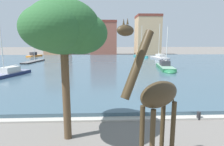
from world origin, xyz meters
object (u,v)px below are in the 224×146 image
giraffe_statue (157,98)px  sailboat_navy (4,75)px  sailboat_teal (141,56)px  mooring_bollard (199,116)px  shade_tree (65,30)px  sailboat_orange (35,56)px  sailboat_grey (158,58)px  sailboat_green (166,68)px  sailboat_black (35,62)px

giraffe_statue → sailboat_navy: size_ratio=0.59×
sailboat_teal → mooring_bollard: 41.04m
sailboat_navy → shade_tree: size_ratio=1.37×
mooring_bollard → sailboat_orange: bearing=120.5°
sailboat_orange → sailboat_grey: bearing=-13.5°
sailboat_orange → sailboat_grey: sailboat_grey is taller
sailboat_navy → sailboat_green: (22.31, 5.17, 0.05)m
shade_tree → sailboat_grey: bearing=67.5°
shade_tree → mooring_bollard: bearing=13.9°
sailboat_green → shade_tree: bearing=-120.3°
shade_tree → mooring_bollard: 9.32m
sailboat_green → sailboat_teal: bearing=88.4°
sailboat_green → mooring_bollard: (-3.94, -17.85, -0.33)m
sailboat_grey → mooring_bollard: 37.20m
sailboat_orange → shade_tree: (18.60, -46.40, 4.73)m
sailboat_black → shade_tree: 34.98m
sailboat_black → sailboat_navy: bearing=-81.6°
giraffe_statue → mooring_bollard: (3.93, 4.18, -2.53)m
sailboat_black → sailboat_orange: sailboat_orange is taller
sailboat_black → sailboat_navy: sailboat_navy is taller
sailboat_black → sailboat_green: (24.88, -12.22, 0.25)m
sailboat_teal → sailboat_orange: (-30.79, 3.73, -0.02)m
sailboat_orange → sailboat_navy: (7.82, -31.84, -0.04)m
sailboat_green → giraffe_statue: bearing=-109.7°
sailboat_navy → sailboat_green: 22.90m
sailboat_navy → sailboat_green: size_ratio=1.09×
giraffe_statue → sailboat_orange: sailboat_orange is taller
sailboat_teal → sailboat_grey: sailboat_grey is taller
sailboat_black → shade_tree: (13.35, -31.95, 4.98)m
sailboat_orange → sailboat_navy: 32.79m
sailboat_grey → sailboat_navy: sailboat_navy is taller
sailboat_teal → sailboat_grey: (3.63, -4.51, -0.05)m
sailboat_grey → mooring_bollard: bearing=-102.8°
sailboat_teal → sailboat_grey: bearing=-51.2°
sailboat_green → shade_tree: (-11.54, -19.73, 4.73)m
shade_tree → sailboat_teal: bearing=74.1°
sailboat_black → mooring_bollard: size_ratio=17.98×
sailboat_black → sailboat_grey: 29.82m
sailboat_black → sailboat_teal: (25.54, 10.72, 0.27)m
sailboat_orange → sailboat_green: 40.24m
sailboat_orange → sailboat_grey: (34.41, -8.24, -0.04)m
sailboat_navy → mooring_bollard: 22.32m
sailboat_grey → shade_tree: (-15.82, -38.16, 4.77)m
sailboat_orange → mooring_bollard: sailboat_orange is taller
sailboat_grey → mooring_bollard: (-8.22, -36.28, -0.29)m
sailboat_grey → sailboat_navy: bearing=-138.4°
sailboat_black → giraffe_statue: bearing=-63.6°
sailboat_teal → shade_tree: (-12.19, -42.66, 4.71)m
sailboat_green → mooring_bollard: sailboat_green is taller
mooring_bollard → sailboat_green: bearing=77.6°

